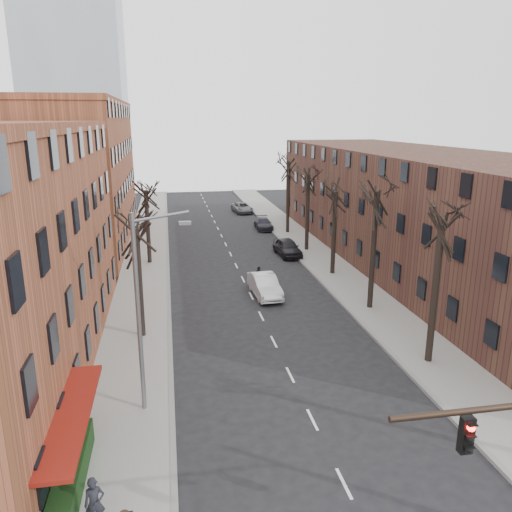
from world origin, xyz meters
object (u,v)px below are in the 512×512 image
parked_car_mid (263,224)px  pedestrian_a (95,503)px  parked_car_near (287,247)px  silver_sedan (265,285)px

parked_car_mid → pedestrian_a: (-13.74, -43.29, 0.36)m
parked_car_near → pedestrian_a: 34.11m
parked_car_mid → pedestrian_a: bearing=-106.1°
parked_car_near → parked_car_mid: size_ratio=1.04×
silver_sedan → pedestrian_a: 22.59m
parked_car_mid → pedestrian_a: 45.42m
silver_sedan → pedestrian_a: bearing=-118.0°
silver_sedan → parked_car_near: size_ratio=1.01×
parked_car_near → parked_car_mid: parked_car_near is taller
parked_car_mid → pedestrian_a: size_ratio=2.61×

